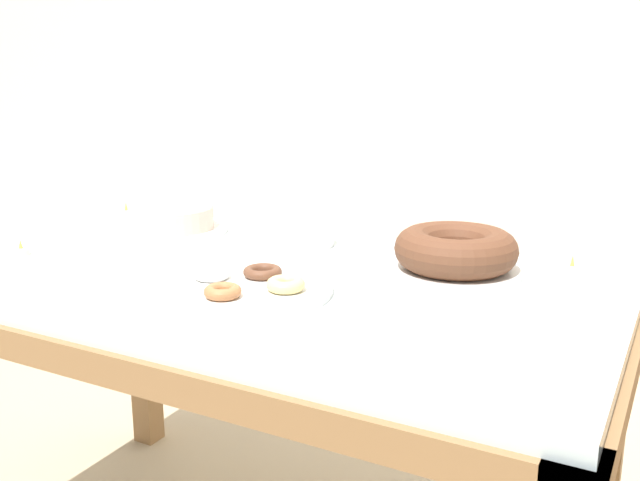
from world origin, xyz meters
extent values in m
cube|color=silver|center=(0.00, 1.76, 1.30)|extent=(8.00, 0.10, 2.60)
cube|color=silver|center=(0.00, 0.00, 0.75)|extent=(1.48, 0.83, 0.04)
cube|color=olive|center=(0.00, -0.39, 0.70)|extent=(1.51, 0.08, 0.06)
cube|color=olive|center=(0.00, 0.39, 0.70)|extent=(1.51, 0.08, 0.06)
cube|color=olive|center=(-0.71, 0.00, 0.70)|extent=(0.08, 0.86, 0.06)
cube|color=olive|center=(0.71, 0.00, 0.70)|extent=(0.08, 0.86, 0.06)
cube|color=olive|center=(-0.69, 0.37, 0.35)|extent=(0.07, 0.07, 0.70)
cube|color=olive|center=(0.69, 0.37, 0.35)|extent=(0.07, 0.07, 0.70)
cylinder|color=white|center=(-0.41, 0.20, 0.77)|extent=(0.29, 0.29, 0.01)
cylinder|color=beige|center=(-0.41, 0.20, 0.80)|extent=(0.22, 0.22, 0.06)
cylinder|color=white|center=(-0.41, 0.20, 0.83)|extent=(0.22, 0.22, 0.01)
cylinder|color=white|center=(0.37, 0.19, 0.77)|extent=(0.28, 0.28, 0.01)
torus|color=brown|center=(0.37, 0.19, 0.82)|extent=(0.26, 0.26, 0.08)
cylinder|color=white|center=(0.05, -0.13, 0.77)|extent=(0.34, 0.34, 0.01)
torus|color=#EAD184|center=(0.13, -0.12, 0.79)|extent=(0.07, 0.07, 0.02)
torus|color=brown|center=(0.05, -0.06, 0.79)|extent=(0.08, 0.08, 0.02)
torus|color=white|center=(-0.04, -0.13, 0.79)|extent=(0.07, 0.07, 0.02)
torus|color=#B27042|center=(0.05, -0.21, 0.79)|extent=(0.07, 0.07, 0.02)
cylinder|color=white|center=(-0.06, 0.24, 0.77)|extent=(0.21, 0.21, 0.01)
cylinder|color=white|center=(-0.06, 0.24, 0.78)|extent=(0.21, 0.21, 0.01)
cylinder|color=white|center=(-0.06, 0.24, 0.79)|extent=(0.21, 0.21, 0.01)
cylinder|color=white|center=(-0.06, 0.24, 0.80)|extent=(0.21, 0.21, 0.01)
cylinder|color=silver|center=(0.59, 0.31, 0.77)|extent=(0.04, 0.04, 0.02)
cylinder|color=white|center=(0.59, 0.31, 0.78)|extent=(0.03, 0.03, 0.00)
cone|color=#F9B74C|center=(0.59, 0.31, 0.79)|extent=(0.01, 0.01, 0.02)
cylinder|color=silver|center=(-0.57, -0.14, 0.77)|extent=(0.04, 0.04, 0.02)
cylinder|color=white|center=(-0.57, -0.14, 0.78)|extent=(0.03, 0.03, 0.00)
cone|color=#F9B74C|center=(-0.57, -0.14, 0.79)|extent=(0.01, 0.01, 0.02)
cylinder|color=silver|center=(-0.67, 0.31, 0.77)|extent=(0.04, 0.04, 0.02)
cylinder|color=white|center=(-0.67, 0.31, 0.78)|extent=(0.03, 0.03, 0.00)
cone|color=#F9B74C|center=(-0.67, 0.31, 0.79)|extent=(0.01, 0.01, 0.02)
camera|label=1|loc=(0.80, -1.24, 1.20)|focal=40.00mm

